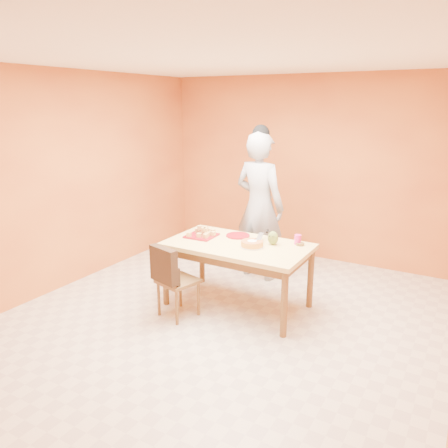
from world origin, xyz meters
The scene contains 16 objects.
floor centered at (0.00, 0.00, 0.00)m, with size 5.00×5.00×0.00m, color #BAAE9E.
ceiling centered at (0.00, 0.00, 2.70)m, with size 5.00×5.00×0.00m, color white.
wall_back centered at (0.00, 2.50, 1.35)m, with size 4.50×4.50×0.00m, color orange.
wall_left centered at (-2.25, 0.00, 1.35)m, with size 5.00×5.00×0.00m, color orange.
dining_table centered at (-0.04, 0.41, 0.67)m, with size 1.60×0.90×0.76m.
dining_chair centered at (-0.49, -0.15, 0.44)m, with size 0.48×0.53×0.84m.
pastry_pile centered at (-0.54, 0.44, 0.83)m, with size 0.29×0.29×0.10m, color #DBB45D, non-canonical shape.
person centered at (-0.23, 1.36, 0.98)m, with size 0.71×0.47×1.95m, color gray.
pastry_platter centered at (-0.54, 0.44, 0.77)m, with size 0.33×0.33×0.02m, color maroon.
red_dinner_plate centered at (-0.17, 0.66, 0.77)m, with size 0.28×0.28×0.02m, color maroon.
white_cake_plate centered at (0.15, 0.38, 0.77)m, with size 0.26×0.26×0.01m, color white.
sponge_cake centered at (0.15, 0.38, 0.80)m, with size 0.25×0.25×0.06m, color gold.
cake_server centered at (0.16, 0.56, 0.84)m, with size 0.06×0.29×0.01m, color white.
egg_ornament centered at (0.31, 0.58, 0.84)m, with size 0.12×0.10×0.15m, color olive.
magenta_glass centered at (0.55, 0.73, 0.81)m, with size 0.08×0.08×0.11m, color #E2218A.
checker_tin centered at (0.59, 0.71, 0.77)m, with size 0.09×0.09×0.03m, color #39250F.
Camera 1 is at (2.17, -3.71, 2.29)m, focal length 35.00 mm.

